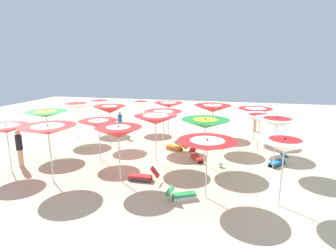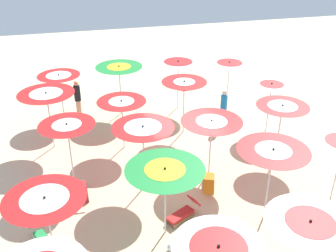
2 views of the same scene
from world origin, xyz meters
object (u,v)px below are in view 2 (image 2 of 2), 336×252
at_px(beach_umbrella_6, 273,156).
at_px(beach_umbrella_13, 122,105).
at_px(beach_umbrella_2, 282,110).
at_px(beachgoer_1, 224,107).
at_px(beach_umbrella_19, 59,79).
at_px(beach_umbrella_9, 178,66).
at_px(beach_ball, 172,247).
at_px(lounger_2, 183,213).
at_px(beach_umbrella_12, 143,132).
at_px(beach_umbrella_7, 211,126).
at_px(beach_umbrella_14, 119,70).
at_px(beach_umbrella_16, 46,204).
at_px(beach_umbrella_4, 229,66).
at_px(beachgoer_0, 78,98).
at_px(beach_umbrella_5, 309,228).
at_px(beach_umbrella_11, 165,175).
at_px(beach_umbrella_18, 47,97).
at_px(beach_umbrella_3, 271,88).
at_px(beach_umbrella_17, 67,130).
at_px(lounger_4, 43,238).
at_px(lounger_3, 82,192).
at_px(lounger_0, 209,182).
at_px(beach_umbrella_8, 184,86).

distance_m(beach_umbrella_6, beach_umbrella_13, 6.51).
xyz_separation_m(beach_umbrella_2, beachgoer_1, (-3.13, -1.03, -1.22)).
bearing_deg(beach_umbrella_19, beach_umbrella_9, 89.26).
bearing_deg(beach_ball, lounger_2, 151.34).
distance_m(beachgoer_1, beach_ball, 8.11).
bearing_deg(beach_umbrella_12, beach_umbrella_7, 95.88).
height_order(beach_umbrella_14, beach_umbrella_16, beach_umbrella_14).
relative_size(beach_umbrella_4, lounger_2, 1.87).
bearing_deg(beach_umbrella_7, beachgoer_0, -143.23).
relative_size(beach_umbrella_5, beach_umbrella_11, 0.93).
relative_size(beach_umbrella_13, beach_umbrella_18, 0.87).
distance_m(beach_umbrella_3, beach_umbrella_11, 7.90).
distance_m(beach_umbrella_4, beach_ball, 10.40).
bearing_deg(beach_umbrella_17, beach_umbrella_11, 38.33).
bearing_deg(beach_umbrella_14, beach_umbrella_2, 44.24).
bearing_deg(beach_umbrella_11, beach_umbrella_12, -175.91).
bearing_deg(beach_umbrella_4, beach_umbrella_19, -93.12).
height_order(beach_umbrella_4, beach_umbrella_14, beach_umbrella_14).
xyz_separation_m(beach_umbrella_11, lounger_4, (-0.43, -3.59, -1.90)).
relative_size(beach_umbrella_5, lounger_3, 1.67).
distance_m(beach_umbrella_13, beach_umbrella_19, 4.01).
distance_m(beach_umbrella_19, beachgoer_0, 1.30).
relative_size(lounger_4, beach_ball, 4.31).
height_order(beach_umbrella_9, beach_umbrella_16, beach_umbrella_9).
xyz_separation_m(beach_umbrella_2, beach_umbrella_14, (-5.49, -5.35, 0.09)).
bearing_deg(beach_umbrella_7, beach_umbrella_5, 6.15).
relative_size(beach_umbrella_5, lounger_0, 1.62).
bearing_deg(beach_umbrella_9, beach_umbrella_4, 81.59).
bearing_deg(beach_umbrella_6, beach_umbrella_9, -176.39).
bearing_deg(beach_umbrella_12, beach_umbrella_5, 31.03).
relative_size(beach_umbrella_9, lounger_4, 2.17).
height_order(beach_umbrella_8, beach_umbrella_12, beach_umbrella_12).
bearing_deg(lounger_0, beachgoer_0, 52.28).
height_order(beach_umbrella_8, beach_umbrella_9, beach_umbrella_9).
distance_m(beach_umbrella_8, lounger_4, 8.26).
bearing_deg(lounger_0, beach_umbrella_7, 1.57).
distance_m(beach_umbrella_4, beach_umbrella_7, 6.11).
relative_size(beach_umbrella_14, beach_umbrella_19, 1.07).
height_order(beach_umbrella_7, beachgoer_1, beach_umbrella_7).
xyz_separation_m(beach_umbrella_5, beachgoer_0, (-11.28, -5.02, -0.98)).
height_order(beach_umbrella_5, beachgoer_1, beach_umbrella_5).
xyz_separation_m(beach_umbrella_6, beach_umbrella_13, (-5.34, -3.70, -0.37)).
height_order(beach_umbrella_7, beach_umbrella_17, beach_umbrella_17).
distance_m(beach_umbrella_11, beach_umbrella_18, 6.85).
height_order(beach_umbrella_12, beachgoer_0, beach_umbrella_12).
distance_m(beach_umbrella_2, beach_ball, 6.74).
bearing_deg(beach_umbrella_17, beach_umbrella_12, 69.72).
xyz_separation_m(beach_umbrella_14, lounger_0, (6.68, 2.15, -2.01)).
height_order(beach_umbrella_12, beach_ball, beach_umbrella_12).
bearing_deg(beach_umbrella_4, beach_umbrella_8, -53.58).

